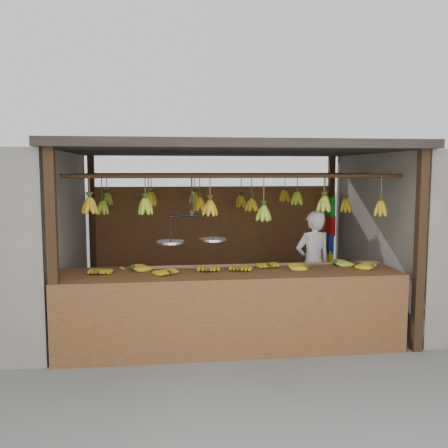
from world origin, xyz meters
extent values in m
plane|color=#5B5B57|center=(0.00, 0.00, 0.00)|extent=(80.00, 80.00, 0.00)
cube|color=black|center=(-2.00, -1.50, 1.15)|extent=(0.10, 0.10, 2.30)
cube|color=black|center=(2.00, -1.50, 1.15)|extent=(0.10, 0.10, 2.30)
cube|color=black|center=(-2.00, 1.50, 1.15)|extent=(0.10, 0.10, 2.30)
cube|color=black|center=(2.00, 1.50, 1.15)|extent=(0.10, 0.10, 2.30)
cube|color=black|center=(0.00, 0.00, 2.35)|extent=(4.30, 3.30, 0.10)
cylinder|color=black|center=(0.00, -1.00, 2.00)|extent=(4.00, 0.05, 0.05)
cylinder|color=black|center=(0.00, 0.00, 2.00)|extent=(4.00, 0.05, 0.05)
cylinder|color=black|center=(0.00, 1.00, 2.00)|extent=(4.00, 0.05, 0.05)
cube|color=brown|center=(0.00, 1.50, 0.90)|extent=(4.00, 0.06, 1.80)
cube|color=brown|center=(-0.10, -1.10, 0.86)|extent=(3.92, 0.87, 0.08)
cube|color=brown|center=(-0.10, -1.54, 0.45)|extent=(3.92, 0.04, 0.90)
cube|color=black|center=(-1.97, -1.49, 0.41)|extent=(0.07, 0.07, 0.82)
cube|color=black|center=(1.76, -1.49, 0.41)|extent=(0.07, 0.07, 0.82)
cube|color=black|center=(-1.97, -0.71, 0.41)|extent=(0.07, 0.07, 0.82)
cube|color=black|center=(1.76, -0.71, 0.41)|extent=(0.07, 0.07, 0.82)
ellipsoid|color=#B78F13|center=(-1.60, -1.15, 0.93)|extent=(0.23, 0.27, 0.06)
ellipsoid|color=#B78F13|center=(-1.22, -0.96, 0.93)|extent=(0.29, 0.26, 0.06)
ellipsoid|color=#B78F13|center=(-0.80, -1.27, 0.93)|extent=(0.29, 0.30, 0.06)
ellipsoid|color=#B78F13|center=(-0.36, -1.15, 0.93)|extent=(0.21, 0.26, 0.06)
ellipsoid|color=#B78F13|center=(-0.01, -1.17, 0.93)|extent=(0.25, 0.29, 0.06)
ellipsoid|color=#B78F13|center=(0.39, -1.03, 0.93)|extent=(0.23, 0.27, 0.06)
ellipsoid|color=#B78F13|center=(0.79, -1.11, 0.93)|extent=(0.26, 0.21, 0.06)
ellipsoid|color=#92A523|center=(1.22, -0.93, 0.93)|extent=(0.26, 0.20, 0.06)
ellipsoid|color=#B78F13|center=(1.59, -1.20, 0.93)|extent=(0.30, 0.29, 0.06)
ellipsoid|color=#B78F13|center=(-1.68, -1.04, 1.67)|extent=(0.16, 0.16, 0.28)
ellipsoid|color=#92A523|center=(-1.07, -0.99, 1.66)|extent=(0.16, 0.16, 0.28)
ellipsoid|color=#B78F13|center=(-0.32, -0.98, 1.63)|extent=(0.16, 0.16, 0.28)
ellipsoid|color=#92A523|center=(0.30, -1.01, 1.56)|extent=(0.16, 0.16, 0.28)
ellipsoid|color=#92A523|center=(1.04, -0.98, 1.66)|extent=(0.16, 0.16, 0.28)
ellipsoid|color=#B78F13|center=(1.74, -1.02, 1.61)|extent=(0.16, 0.16, 0.28)
ellipsoid|color=#92A523|center=(-1.66, -0.02, 1.57)|extent=(0.16, 0.16, 0.28)
ellipsoid|color=#B78F13|center=(-1.05, 0.02, 1.67)|extent=(0.16, 0.16, 0.28)
ellipsoid|color=#B78F13|center=(-0.37, -0.01, 1.61)|extent=(0.16, 0.16, 0.28)
ellipsoid|color=#B78F13|center=(0.34, -0.01, 1.60)|extent=(0.16, 0.16, 0.28)
ellipsoid|color=#92A523|center=(0.99, 0.04, 1.68)|extent=(0.16, 0.16, 0.28)
ellipsoid|color=#B78F13|center=(1.69, -0.02, 1.57)|extent=(0.16, 0.16, 0.28)
ellipsoid|color=#92A523|center=(-1.71, 1.02, 1.63)|extent=(0.16, 0.16, 0.28)
ellipsoid|color=#B78F13|center=(-1.04, 0.99, 1.64)|extent=(0.16, 0.16, 0.28)
ellipsoid|color=#92A523|center=(-0.37, 0.98, 1.64)|extent=(0.16, 0.16, 0.28)
ellipsoid|color=#B78F13|center=(0.36, 1.03, 1.57)|extent=(0.16, 0.16, 0.28)
ellipsoid|color=#B78F13|center=(1.05, 0.96, 1.66)|extent=(0.16, 0.16, 0.28)
ellipsoid|color=#B78F13|center=(1.72, 1.00, 1.60)|extent=(0.16, 0.16, 0.28)
cylinder|color=black|center=(-0.54, -1.00, 1.77)|extent=(0.02, 0.02, 0.45)
cylinder|color=black|center=(-0.54, -1.00, 1.55)|extent=(0.55, 0.19, 0.02)
cylinder|color=silver|center=(-0.79, -1.08, 1.25)|extent=(0.31, 0.31, 0.02)
cylinder|color=silver|center=(-0.29, -0.92, 1.25)|extent=(0.31, 0.31, 0.02)
imported|color=white|center=(1.24, 0.01, 0.75)|extent=(0.62, 0.48, 1.50)
cube|color=#199926|center=(1.94, 1.35, 1.45)|extent=(0.08, 0.26, 0.34)
cube|color=red|center=(1.94, 1.35, 1.14)|extent=(0.08, 0.26, 0.34)
cube|color=#1426BF|center=(1.94, 1.35, 0.84)|extent=(0.08, 0.26, 0.34)
cube|color=yellow|center=(1.94, 1.35, 0.55)|extent=(0.08, 0.26, 0.34)
camera|label=1|loc=(-0.89, -6.73, 2.07)|focal=40.00mm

